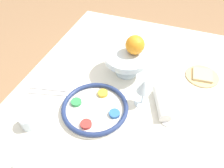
% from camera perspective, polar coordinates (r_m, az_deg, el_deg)
% --- Properties ---
extents(ground_plane, '(8.00, 8.00, 0.00)m').
position_cam_1_polar(ground_plane, '(1.67, 3.46, -19.98)').
color(ground_plane, '#99704C').
extents(dining_table, '(1.32, 1.07, 0.75)m').
position_cam_1_polar(dining_table, '(1.33, 4.18, -13.24)').
color(dining_table, silver).
rests_on(dining_table, ground_plane).
extents(seder_plate, '(0.29, 0.29, 0.03)m').
position_cam_1_polar(seder_plate, '(0.95, -4.47, -6.28)').
color(seder_plate, silver).
rests_on(seder_plate, dining_table).
extents(wine_glass, '(0.07, 0.07, 0.14)m').
position_cam_1_polar(wine_glass, '(0.92, 8.35, -0.91)').
color(wine_glass, silver).
rests_on(wine_glass, dining_table).
extents(fruit_stand, '(0.22, 0.22, 0.12)m').
position_cam_1_polar(fruit_stand, '(1.06, 3.99, 6.71)').
color(fruit_stand, silver).
rests_on(fruit_stand, dining_table).
extents(orange_fruit, '(0.09, 0.09, 0.09)m').
position_cam_1_polar(orange_fruit, '(1.04, 6.03, 10.12)').
color(orange_fruit, orange).
rests_on(orange_fruit, fruit_stand).
extents(bread_plate, '(0.16, 0.16, 0.02)m').
position_cam_1_polar(bread_plate, '(1.19, 22.52, 2.03)').
color(bread_plate, tan).
rests_on(bread_plate, dining_table).
extents(napkin_roll, '(0.18, 0.11, 0.05)m').
position_cam_1_polar(napkin_roll, '(0.98, 12.79, -4.67)').
color(napkin_roll, white).
rests_on(napkin_roll, dining_table).
extents(cup_near, '(0.07, 0.07, 0.06)m').
position_cam_1_polar(cup_near, '(0.85, -21.61, -19.51)').
color(cup_near, silver).
rests_on(cup_near, dining_table).
extents(cup_mid, '(0.07, 0.07, 0.06)m').
position_cam_1_polar(cup_mid, '(0.95, -20.93, -9.05)').
color(cup_mid, silver).
rests_on(cup_mid, dining_table).
extents(fork_left, '(0.07, 0.19, 0.01)m').
position_cam_1_polar(fork_left, '(1.06, -16.69, -2.24)').
color(fork_left, silver).
rests_on(fork_left, dining_table).
extents(fork_right, '(0.06, 0.19, 0.01)m').
position_cam_1_polar(fork_right, '(1.08, -15.86, -1.14)').
color(fork_right, silver).
rests_on(fork_right, dining_table).
extents(spoon, '(0.18, 0.04, 0.01)m').
position_cam_1_polar(spoon, '(0.99, 15.01, -6.66)').
color(spoon, silver).
rests_on(spoon, dining_table).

